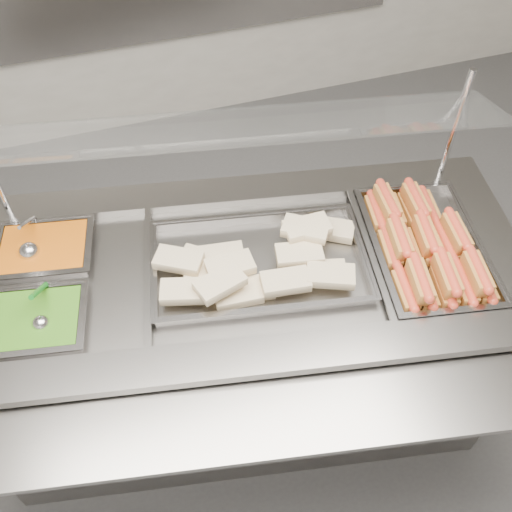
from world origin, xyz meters
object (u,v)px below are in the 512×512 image
object	(u,v)px
steam_counter	(243,337)
pan_wraps	(259,265)
ladle	(29,250)
serving_spoon	(41,318)
sneeze_guard	(230,129)
pan_hotdogs	(424,252)

from	to	relation	value
steam_counter	pan_wraps	xyz separation A→B (m)	(0.06, -0.01, 0.43)
ladle	serving_spoon	size ratio (longest dim) A/B	1.09
sneeze_guard	ladle	world-z (taller)	sneeze_guard
steam_counter	pan_wraps	size ratio (longest dim) A/B	2.69
pan_hotdogs	sneeze_guard	bearing A→B (deg)	149.85
pan_hotdogs	ladle	world-z (taller)	ladle
pan_hotdogs	serving_spoon	xyz separation A→B (m)	(-1.27, 0.09, 0.05)
pan_hotdogs	pan_wraps	world-z (taller)	same
sneeze_guard	steam_counter	bearing A→B (deg)	-100.87
sneeze_guard	pan_hotdogs	bearing A→B (deg)	-30.15
pan_wraps	ladle	distance (m)	0.77
pan_hotdogs	serving_spoon	distance (m)	1.28
sneeze_guard	serving_spoon	size ratio (longest dim) A/B	9.59
sneeze_guard	pan_wraps	size ratio (longest dim) A/B	2.25
steam_counter	ladle	world-z (taller)	ladle
pan_wraps	ladle	world-z (taller)	ladle
pan_hotdogs	pan_wraps	size ratio (longest dim) A/B	0.81
pan_wraps	serving_spoon	bearing A→B (deg)	-178.35
pan_wraps	ladle	size ratio (longest dim) A/B	3.90
ladle	sneeze_guard	bearing A→B (deg)	-3.55
steam_counter	serving_spoon	xyz separation A→B (m)	(-0.65, -0.03, 0.47)
pan_hotdogs	pan_wraps	xyz separation A→B (m)	(-0.57, 0.11, 0.02)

